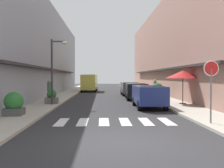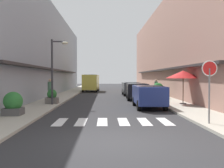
{
  "view_description": "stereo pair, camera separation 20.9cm",
  "coord_description": "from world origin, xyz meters",
  "px_view_note": "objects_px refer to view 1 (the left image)",
  "views": [
    {
      "loc": [
        -0.56,
        -8.42,
        2.02
      ],
      "look_at": [
        0.12,
        10.26,
        1.55
      ],
      "focal_mm": 43.61,
      "sensor_mm": 36.0,
      "label": 1
    },
    {
      "loc": [
        -0.35,
        -8.42,
        2.02
      ],
      "look_at": [
        0.12,
        10.26,
        1.55
      ],
      "focal_mm": 43.61,
      "sensor_mm": 36.0,
      "label": 2
    }
  ],
  "objects_px": {
    "pedestrian_walking_near": "(49,90)",
    "pedestrian_walking_far": "(155,87)",
    "planter_far": "(157,91)",
    "parked_car_far": "(130,87)",
    "delivery_van": "(89,82)",
    "planter_midblock": "(52,97)",
    "parked_car_near": "(149,94)",
    "cafe_umbrella": "(183,75)",
    "parked_car_mid": "(136,89)",
    "round_street_sign": "(211,75)",
    "street_lamp": "(55,64)",
    "planter_corner": "(14,104)"
  },
  "relations": [
    {
      "from": "delivery_van",
      "to": "round_street_sign",
      "type": "xyz_separation_m",
      "value": [
        6.27,
        -27.05,
        0.7
      ]
    },
    {
      "from": "planter_far",
      "to": "pedestrian_walking_far",
      "type": "xyz_separation_m",
      "value": [
        0.27,
        2.3,
        0.24
      ]
    },
    {
      "from": "street_lamp",
      "to": "cafe_umbrella",
      "type": "bearing_deg",
      "value": 0.38
    },
    {
      "from": "parked_car_near",
      "to": "planter_midblock",
      "type": "xyz_separation_m",
      "value": [
        -6.69,
        2.09,
        -0.35
      ]
    },
    {
      "from": "parked_car_mid",
      "to": "street_lamp",
      "type": "bearing_deg",
      "value": -140.65
    },
    {
      "from": "parked_car_mid",
      "to": "cafe_umbrella",
      "type": "height_order",
      "value": "cafe_umbrella"
    },
    {
      "from": "parked_car_mid",
      "to": "round_street_sign",
      "type": "relative_size",
      "value": 1.59
    },
    {
      "from": "delivery_van",
      "to": "planter_far",
      "type": "height_order",
      "value": "delivery_van"
    },
    {
      "from": "round_street_sign",
      "to": "pedestrian_walking_far",
      "type": "bearing_deg",
      "value": 87.07
    },
    {
      "from": "planter_corner",
      "to": "pedestrian_walking_far",
      "type": "height_order",
      "value": "pedestrian_walking_far"
    },
    {
      "from": "street_lamp",
      "to": "planter_midblock",
      "type": "distance_m",
      "value": 2.5
    },
    {
      "from": "parked_car_far",
      "to": "street_lamp",
      "type": "bearing_deg",
      "value": -120.18
    },
    {
      "from": "delivery_van",
      "to": "pedestrian_walking_near",
      "type": "height_order",
      "value": "delivery_van"
    },
    {
      "from": "cafe_umbrella",
      "to": "planter_far",
      "type": "relative_size",
      "value": 1.81
    },
    {
      "from": "cafe_umbrella",
      "to": "pedestrian_walking_far",
      "type": "relative_size",
      "value": 1.47
    },
    {
      "from": "pedestrian_walking_near",
      "to": "planter_far",
      "type": "bearing_deg",
      "value": 115.23
    },
    {
      "from": "parked_car_near",
      "to": "parked_car_far",
      "type": "height_order",
      "value": "same"
    },
    {
      "from": "planter_far",
      "to": "pedestrian_walking_far",
      "type": "height_order",
      "value": "pedestrian_walking_far"
    },
    {
      "from": "parked_car_far",
      "to": "round_street_sign",
      "type": "xyz_separation_m",
      "value": [
        1.44,
        -18.9,
        1.18
      ]
    },
    {
      "from": "planter_far",
      "to": "parked_car_far",
      "type": "bearing_deg",
      "value": 110.8
    },
    {
      "from": "street_lamp",
      "to": "pedestrian_walking_far",
      "type": "height_order",
      "value": "street_lamp"
    },
    {
      "from": "parked_car_far",
      "to": "planter_corner",
      "type": "xyz_separation_m",
      "value": [
        -7.47,
        -16.18,
        -0.24
      ]
    },
    {
      "from": "delivery_van",
      "to": "pedestrian_walking_far",
      "type": "bearing_deg",
      "value": -57.41
    },
    {
      "from": "planter_corner",
      "to": "round_street_sign",
      "type": "bearing_deg",
      "value": -16.94
    },
    {
      "from": "round_street_sign",
      "to": "pedestrian_walking_near",
      "type": "distance_m",
      "value": 13.19
    },
    {
      "from": "parked_car_near",
      "to": "planter_corner",
      "type": "height_order",
      "value": "parked_car_near"
    },
    {
      "from": "street_lamp",
      "to": "pedestrian_walking_near",
      "type": "relative_size",
      "value": 2.54
    },
    {
      "from": "parked_car_far",
      "to": "planter_far",
      "type": "distance_m",
      "value": 5.6
    },
    {
      "from": "parked_car_near",
      "to": "delivery_van",
      "type": "xyz_separation_m",
      "value": [
        -4.83,
        20.45,
        0.48
      ]
    },
    {
      "from": "delivery_van",
      "to": "pedestrian_walking_far",
      "type": "distance_m",
      "value": 13.17
    },
    {
      "from": "pedestrian_walking_far",
      "to": "pedestrian_walking_near",
      "type": "bearing_deg",
      "value": -69.65
    },
    {
      "from": "cafe_umbrella",
      "to": "pedestrian_walking_near",
      "type": "height_order",
      "value": "cafe_umbrella"
    },
    {
      "from": "parked_car_near",
      "to": "parked_car_far",
      "type": "bearing_deg",
      "value": 90.0
    },
    {
      "from": "round_street_sign",
      "to": "pedestrian_walking_near",
      "type": "bearing_deg",
      "value": 130.5
    },
    {
      "from": "parked_car_far",
      "to": "delivery_van",
      "type": "bearing_deg",
      "value": 120.64
    },
    {
      "from": "parked_car_near",
      "to": "cafe_umbrella",
      "type": "height_order",
      "value": "cafe_umbrella"
    },
    {
      "from": "round_street_sign",
      "to": "pedestrian_walking_far",
      "type": "distance_m",
      "value": 16.02
    },
    {
      "from": "round_street_sign",
      "to": "planter_far",
      "type": "distance_m",
      "value": 13.73
    },
    {
      "from": "parked_car_mid",
      "to": "planter_midblock",
      "type": "xyz_separation_m",
      "value": [
        -6.69,
        -4.51,
        -0.35
      ]
    },
    {
      "from": "delivery_van",
      "to": "pedestrian_walking_near",
      "type": "distance_m",
      "value": 17.2
    },
    {
      "from": "delivery_van",
      "to": "planter_midblock",
      "type": "bearing_deg",
      "value": -95.78
    },
    {
      "from": "pedestrian_walking_near",
      "to": "pedestrian_walking_far",
      "type": "height_order",
      "value": "pedestrian_walking_near"
    },
    {
      "from": "planter_corner",
      "to": "pedestrian_walking_far",
      "type": "xyz_separation_m",
      "value": [
        9.73,
        13.25,
        0.33
      ]
    },
    {
      "from": "delivery_van",
      "to": "parked_car_near",
      "type": "bearing_deg",
      "value": -76.7
    },
    {
      "from": "parked_car_near",
      "to": "planter_corner",
      "type": "xyz_separation_m",
      "value": [
        -7.47,
        -3.89,
        -0.24
      ]
    },
    {
      "from": "planter_midblock",
      "to": "pedestrian_walking_near",
      "type": "xyz_separation_m",
      "value": [
        -0.41,
        1.31,
        0.49
      ]
    },
    {
      "from": "planter_midblock",
      "to": "planter_corner",
      "type": "bearing_deg",
      "value": -97.47
    },
    {
      "from": "delivery_van",
      "to": "planter_far",
      "type": "bearing_deg",
      "value": -63.01
    },
    {
      "from": "parked_car_near",
      "to": "street_lamp",
      "type": "height_order",
      "value": "street_lamp"
    },
    {
      "from": "delivery_van",
      "to": "planter_midblock",
      "type": "relative_size",
      "value": 5.31
    }
  ]
}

